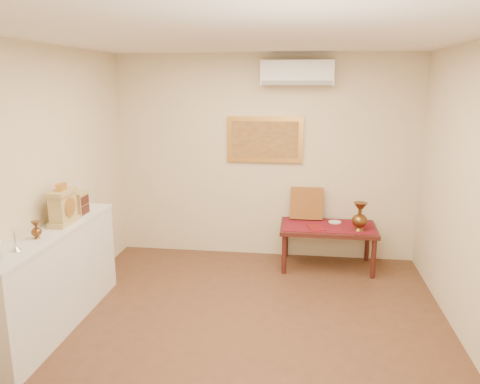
% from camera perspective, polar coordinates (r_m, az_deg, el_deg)
% --- Properties ---
extents(floor, '(4.50, 4.50, 0.00)m').
position_cam_1_polar(floor, '(4.58, 0.38, -17.43)').
color(floor, brown).
rests_on(floor, ground).
extents(ceiling, '(4.50, 4.50, 0.00)m').
position_cam_1_polar(ceiling, '(3.95, 0.45, 18.51)').
color(ceiling, white).
rests_on(ceiling, ground).
extents(wall_back, '(4.00, 0.02, 2.70)m').
position_cam_1_polar(wall_back, '(6.26, 3.04, 4.17)').
color(wall_back, beige).
rests_on(wall_back, ground).
extents(wall_front, '(4.00, 0.02, 2.70)m').
position_cam_1_polar(wall_front, '(1.99, -8.18, -16.65)').
color(wall_front, beige).
rests_on(wall_front, ground).
extents(wall_left, '(0.02, 4.50, 2.70)m').
position_cam_1_polar(wall_left, '(4.74, -24.31, 0.04)').
color(wall_left, beige).
rests_on(wall_left, ground).
extents(candlestick, '(0.09, 0.09, 0.19)m').
position_cam_1_polar(candlestick, '(4.28, -25.78, -5.30)').
color(candlestick, silver).
rests_on(candlestick, display_ledge).
extents(brass_urn_small, '(0.09, 0.09, 0.21)m').
position_cam_1_polar(brass_urn_small, '(4.53, -23.62, -3.96)').
color(brass_urn_small, brown).
rests_on(brass_urn_small, display_ledge).
extents(table_cloth, '(1.14, 0.59, 0.01)m').
position_cam_1_polar(table_cloth, '(6.07, 10.70, -4.07)').
color(table_cloth, maroon).
rests_on(table_cloth, low_table).
extents(brass_urn_tall, '(0.19, 0.19, 0.43)m').
position_cam_1_polar(brass_urn_tall, '(5.90, 14.41, -2.55)').
color(brass_urn_tall, brown).
rests_on(brass_urn_tall, table_cloth).
extents(plate, '(0.16, 0.16, 0.01)m').
position_cam_1_polar(plate, '(6.21, 11.49, -3.61)').
color(plate, silver).
rests_on(plate, table_cloth).
extents(menu, '(0.24, 0.29, 0.01)m').
position_cam_1_polar(menu, '(5.93, 9.31, -4.32)').
color(menu, maroon).
rests_on(menu, table_cloth).
extents(cushion, '(0.43, 0.19, 0.44)m').
position_cam_1_polar(cushion, '(6.26, 8.11, -1.36)').
color(cushion, maroon).
rests_on(cushion, table_cloth).
extents(display_ledge, '(0.37, 2.02, 0.98)m').
position_cam_1_polar(display_ledge, '(4.91, -21.59, -9.83)').
color(display_ledge, silver).
rests_on(display_ledge, floor).
extents(mantel_clock, '(0.17, 0.36, 0.41)m').
position_cam_1_polar(mantel_clock, '(4.86, -20.76, -1.70)').
color(mantel_clock, tan).
rests_on(mantel_clock, display_ledge).
extents(wooden_chest, '(0.16, 0.21, 0.24)m').
position_cam_1_polar(wooden_chest, '(5.17, -19.11, -1.31)').
color(wooden_chest, tan).
rests_on(wooden_chest, display_ledge).
extents(low_table, '(1.20, 0.70, 0.55)m').
position_cam_1_polar(low_table, '(6.09, 10.67, -4.69)').
color(low_table, '#441914').
rests_on(low_table, floor).
extents(painting, '(1.00, 0.06, 0.60)m').
position_cam_1_polar(painting, '(6.19, 3.05, 6.41)').
color(painting, gold).
rests_on(painting, wall_back).
extents(ac_unit, '(0.90, 0.25, 0.30)m').
position_cam_1_polar(ac_unit, '(6.03, 6.97, 14.23)').
color(ac_unit, white).
rests_on(ac_unit, wall_back).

